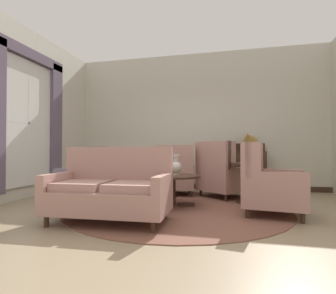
% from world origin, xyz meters
% --- Properties ---
extents(ground, '(8.62, 8.62, 0.00)m').
position_xyz_m(ground, '(0.00, 0.00, 0.00)').
color(ground, '#9E896B').
extents(wall_back, '(6.31, 0.08, 3.36)m').
position_xyz_m(wall_back, '(0.00, 2.72, 1.68)').
color(wall_back, beige).
rests_on(wall_back, ground).
extents(wall_left, '(0.08, 3.81, 3.36)m').
position_xyz_m(wall_left, '(-3.08, 0.82, 1.68)').
color(wall_left, beige).
rests_on(wall_left, ground).
extents(baseboard_back, '(6.15, 0.03, 0.12)m').
position_xyz_m(baseboard_back, '(0.00, 2.66, 0.06)').
color(baseboard_back, '#382319').
rests_on(baseboard_back, ground).
extents(area_rug, '(3.51, 3.51, 0.01)m').
position_xyz_m(area_rug, '(0.00, 0.30, 0.01)').
color(area_rug, brown).
rests_on(area_rug, ground).
extents(window_with_curtains, '(0.12, 1.88, 2.73)m').
position_xyz_m(window_with_curtains, '(-2.98, 0.51, 1.63)').
color(window_with_curtains, silver).
extents(coffee_table, '(0.94, 0.94, 0.52)m').
position_xyz_m(coffee_table, '(-0.09, 0.41, 0.43)').
color(coffee_table, '#382319').
rests_on(coffee_table, ground).
extents(porcelain_vase, '(0.19, 0.19, 0.33)m').
position_xyz_m(porcelain_vase, '(-0.04, 0.41, 0.67)').
color(porcelain_vase, beige).
rests_on(porcelain_vase, coffee_table).
extents(settee, '(1.55, 0.87, 0.97)m').
position_xyz_m(settee, '(-0.67, -0.73, 0.40)').
color(settee, tan).
rests_on(settee, ground).
extents(armchair_far_left, '(0.94, 0.90, 1.04)m').
position_xyz_m(armchair_far_left, '(1.36, 0.12, 0.44)').
color(armchair_far_left, tan).
rests_on(armchair_far_left, ground).
extents(armchair_foreground_right, '(0.93, 0.87, 1.00)m').
position_xyz_m(armchair_foreground_right, '(-1.59, 0.43, 0.42)').
color(armchair_foreground_right, slate).
rests_on(armchair_foreground_right, ground).
extents(armchair_near_window, '(0.84, 0.98, 1.04)m').
position_xyz_m(armchair_near_window, '(-0.27, 1.59, 0.43)').
color(armchair_near_window, tan).
rests_on(armchair_near_window, ground).
extents(armchair_beside_settee, '(1.20, 1.20, 1.11)m').
position_xyz_m(armchair_beside_settee, '(0.67, 1.44, 0.45)').
color(armchair_beside_settee, tan).
rests_on(armchair_beside_settee, ground).
extents(side_table, '(0.50, 0.50, 0.71)m').
position_xyz_m(side_table, '(1.10, 0.94, 0.43)').
color(side_table, '#382319').
rests_on(side_table, ground).
extents(sideboard, '(0.87, 0.40, 1.10)m').
position_xyz_m(sideboard, '(1.18, 2.42, 0.52)').
color(sideboard, '#382319').
rests_on(sideboard, ground).
extents(gramophone, '(0.45, 0.53, 0.54)m').
position_xyz_m(gramophone, '(1.23, 2.33, 1.18)').
color(gramophone, '#382319').
rests_on(gramophone, sideboard).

